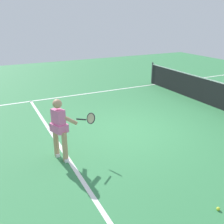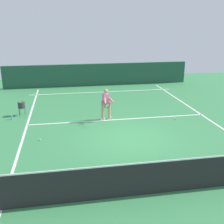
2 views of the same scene
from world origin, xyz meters
TOP-DOWN VIEW (x-y plane):
  - ground_plane at (0.00, 0.00)m, footprint 27.39×27.39m
  - service_line_marking at (0.00, -2.29)m, footprint 8.79×0.10m
  - sideline_left_marking at (-4.40, 0.00)m, footprint 0.10×19.07m
  - tennis_player at (0.61, -2.40)m, footprint 0.66×1.10m
  - tennis_ball_near at (-2.78, -1.80)m, footprint 0.07×0.07m
  - tennis_ball_far at (3.69, -0.38)m, footprint 0.07×0.07m

SIDE VIEW (x-z plane):
  - ground_plane at x=0.00m, z-range 0.00..0.00m
  - service_line_marking at x=0.00m, z-range 0.00..0.01m
  - sideline_left_marking at x=-4.40m, z-range 0.00..0.01m
  - tennis_ball_near at x=-2.78m, z-range 0.00..0.07m
  - tennis_ball_far at x=3.69m, z-range 0.00..0.07m
  - tennis_player at x=0.61m, z-range 0.07..1.62m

